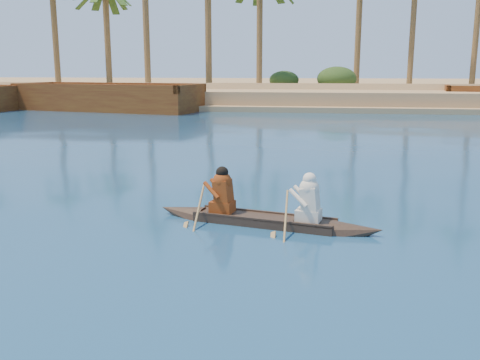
# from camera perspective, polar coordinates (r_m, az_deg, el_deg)

# --- Properties ---
(ground) EXTENTS (160.00, 160.00, 0.00)m
(ground) POSITION_cam_1_polar(r_m,az_deg,el_deg) (15.49, -15.83, 0.44)
(ground) COLOR navy
(ground) RESTS_ON ground
(sandy_embankment) EXTENTS (150.00, 51.00, 1.50)m
(sandy_embankment) POSITION_cam_1_polar(r_m,az_deg,el_deg) (61.10, 2.50, 9.62)
(sandy_embankment) COLOR tan
(sandy_embankment) RESTS_ON ground
(palm_grove) EXTENTS (110.00, 14.00, 16.00)m
(palm_grove) POSITION_cam_1_polar(r_m,az_deg,el_deg) (49.50, 1.08, 17.75)
(palm_grove) COLOR #2F581F
(palm_grove) RESTS_ON ground
(shrub_cluster) EXTENTS (100.00, 6.00, 2.40)m
(shrub_cluster) POSITION_cam_1_polar(r_m,az_deg,el_deg) (45.81, 0.48, 9.71)
(shrub_cluster) COLOR #1E3A15
(shrub_cluster) RESTS_ON ground
(canoe) EXTENTS (4.51, 1.57, 1.24)m
(canoe) POSITION_cam_1_polar(r_m,az_deg,el_deg) (10.26, 2.59, -3.48)
(canoe) COLOR #36281D
(canoe) RESTS_ON ground
(barge_mid) EXTENTS (13.79, 7.01, 2.19)m
(barge_mid) POSITION_cam_1_polar(r_m,az_deg,el_deg) (39.24, -13.86, 8.37)
(barge_mid) COLOR brown
(barge_mid) RESTS_ON ground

